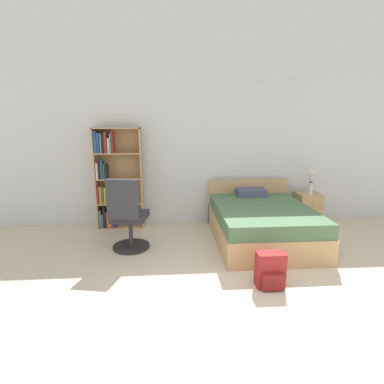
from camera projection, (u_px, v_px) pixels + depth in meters
ground_plane at (269, 337)px, 2.65m from camera, size 14.00×14.00×0.00m
wall_back at (216, 153)px, 5.49m from camera, size 9.00×0.06×2.60m
bookshelf at (113, 180)px, 5.25m from camera, size 0.80×0.26×1.77m
bed at (261, 222)px, 4.78m from camera, size 1.45×1.90×0.83m
office_chair at (128, 218)px, 4.34m from camera, size 0.56×0.63×1.11m
nightstand at (307, 209)px, 5.54m from camera, size 0.41×0.44×0.59m
table_lamp at (311, 170)px, 5.33m from camera, size 0.24×0.24×0.53m
water_bottle at (311, 188)px, 5.34m from camera, size 0.08×0.08×0.24m
backpack_red at (270, 271)px, 3.43m from camera, size 0.32×0.24×0.41m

